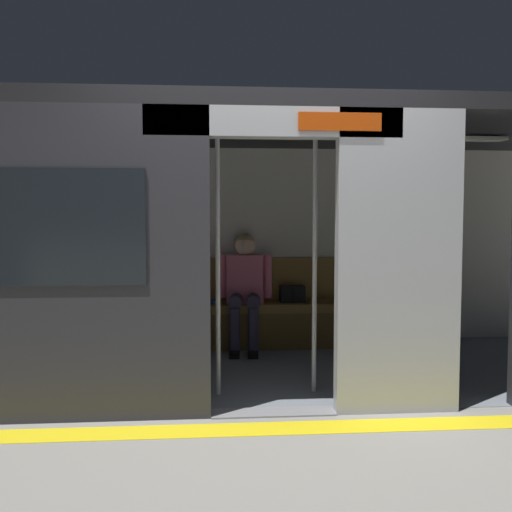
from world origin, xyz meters
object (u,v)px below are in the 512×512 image
object	(u,v)px
handbag	(292,294)
book	(208,301)
bench_seat	(251,313)
grab_pole_door	(218,260)
person_seated	(245,283)
grab_pole_far	(315,259)
train_car	(254,207)

from	to	relation	value
handbag	book	size ratio (longest dim) A/B	1.18
bench_seat	grab_pole_door	xyz separation A→B (m)	(0.37, 1.60, 0.68)
person_seated	handbag	bearing A→B (deg)	-169.48
grab_pole_far	book	bearing A→B (deg)	-63.42
book	grab_pole_far	world-z (taller)	grab_pole_far
bench_seat	handbag	distance (m)	0.48
handbag	bench_seat	bearing A→B (deg)	5.53
book	grab_pole_far	xyz separation A→B (m)	(-0.82, 1.64, 0.55)
book	grab_pole_far	size ratio (longest dim) A/B	0.11
book	train_car	bearing A→B (deg)	123.43
bench_seat	handbag	world-z (taller)	handbag
bench_seat	person_seated	distance (m)	0.34
handbag	book	distance (m)	0.89
handbag	grab_pole_far	xyz separation A→B (m)	(0.06, 1.62, 0.48)
handbag	grab_pole_far	world-z (taller)	grab_pole_far
person_seated	book	bearing A→B (deg)	-16.18
train_car	grab_pole_door	bearing A→B (deg)	63.72
train_car	grab_pole_door	distance (m)	0.84
handbag	grab_pole_door	world-z (taller)	grab_pole_door
grab_pole_door	grab_pole_far	xyz separation A→B (m)	(-0.75, -0.02, 0.00)
bench_seat	person_seated	size ratio (longest dim) A/B	2.37
person_seated	grab_pole_far	size ratio (longest dim) A/B	0.58
bench_seat	book	distance (m)	0.47
handbag	grab_pole_door	distance (m)	1.90
bench_seat	grab_pole_far	bearing A→B (deg)	103.26
handbag	person_seated	bearing A→B (deg)	10.52
book	grab_pole_door	world-z (taller)	grab_pole_door
train_car	handbag	xyz separation A→B (m)	(-0.49, -0.99, -0.90)
book	grab_pole_door	distance (m)	1.75
grab_pole_door	person_seated	bearing A→B (deg)	-101.04
train_car	grab_pole_far	bearing A→B (deg)	123.81
book	grab_pole_door	size ratio (longest dim) A/B	0.11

